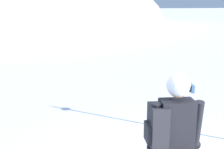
# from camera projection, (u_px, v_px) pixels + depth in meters

# --- Properties ---
(snowboarder_main) EXTENTS (0.65, 1.81, 1.71)m
(snowboarder_main) POSITION_uv_depth(u_px,v_px,m) (172.00, 145.00, 3.21)
(snowboarder_main) COLOR yellow
(snowboarder_main) RESTS_ON ground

